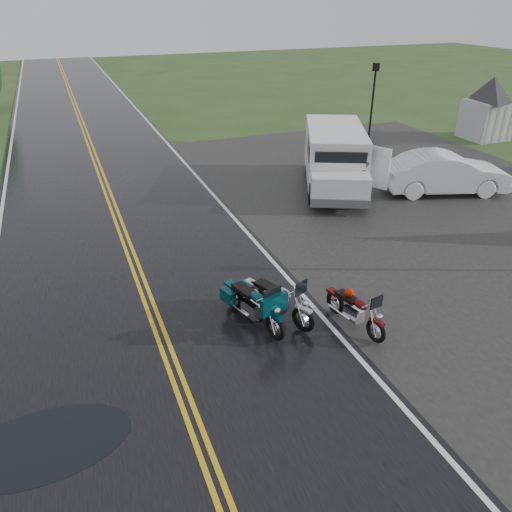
# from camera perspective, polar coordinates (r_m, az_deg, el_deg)

# --- Properties ---
(ground) EXTENTS (120.00, 120.00, 0.00)m
(ground) POSITION_cam_1_polar(r_m,az_deg,el_deg) (11.16, -9.84, -11.55)
(ground) COLOR #2D471E
(ground) RESTS_ON ground
(road) EXTENTS (8.00, 100.00, 0.04)m
(road) POSITION_cam_1_polar(r_m,az_deg,el_deg) (19.89, -16.30, 6.14)
(road) COLOR black
(road) RESTS_ON ground
(parking_pad) EXTENTS (14.00, 24.00, 0.03)m
(parking_pad) POSITION_cam_1_polar(r_m,az_deg,el_deg) (19.66, 19.46, 5.38)
(parking_pad) COLOR black
(parking_pad) RESTS_ON ground
(visitor_center) EXTENTS (16.00, 10.00, 4.80)m
(visitor_center) POSITION_cam_1_polar(r_m,az_deg,el_deg) (30.03, 25.32, 16.52)
(visitor_center) COLOR #A8AAAD
(visitor_center) RESTS_ON ground
(motorcycle_red) EXTENTS (1.03, 2.00, 1.13)m
(motorcycle_red) POSITION_cam_1_polar(r_m,az_deg,el_deg) (11.42, 13.65, -7.43)
(motorcycle_red) COLOR #4F0909
(motorcycle_red) RESTS_ON ground
(motorcycle_teal) EXTENTS (1.35, 2.32, 1.29)m
(motorcycle_teal) POSITION_cam_1_polar(r_m,az_deg,el_deg) (11.13, 2.21, -7.04)
(motorcycle_teal) COLOR #05323B
(motorcycle_teal) RESTS_ON ground
(motorcycle_silver) EXTENTS (1.58, 2.27, 1.26)m
(motorcycle_silver) POSITION_cam_1_polar(r_m,az_deg,el_deg) (11.43, 5.45, -6.17)
(motorcycle_silver) COLOR #9EA1A5
(motorcycle_silver) RESTS_ON ground
(van_white) EXTENTS (4.62, 6.46, 2.38)m
(van_white) POSITION_cam_1_polar(r_m,az_deg,el_deg) (18.38, 6.62, 9.23)
(van_white) COLOR white
(van_white) RESTS_ON ground
(person_at_van) EXTENTS (0.68, 0.51, 1.71)m
(person_at_van) POSITION_cam_1_polar(r_m,az_deg,el_deg) (18.82, 12.21, 8.14)
(person_at_van) COLOR #47474B
(person_at_van) RESTS_ON ground
(sedan_white) EXTENTS (5.06, 3.06, 1.57)m
(sedan_white) POSITION_cam_1_polar(r_m,az_deg,el_deg) (20.97, 20.80, 8.78)
(sedan_white) COLOR silver
(sedan_white) RESTS_ON ground
(lamp_post_far_right) EXTENTS (0.34, 0.34, 4.02)m
(lamp_post_far_right) POSITION_cam_1_polar(r_m,az_deg,el_deg) (27.23, 13.14, 16.59)
(lamp_post_far_right) COLOR black
(lamp_post_far_right) RESTS_ON ground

